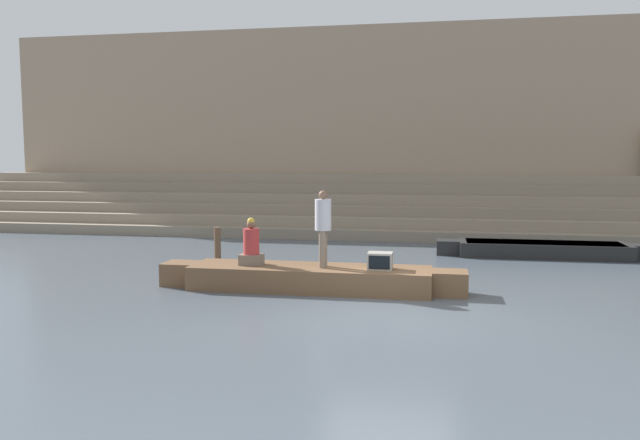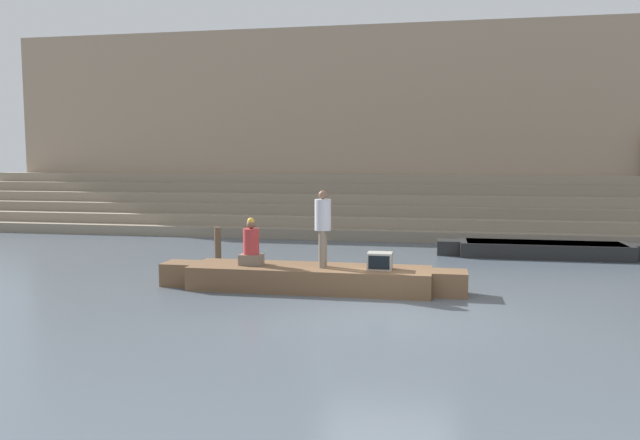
# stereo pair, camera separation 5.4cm
# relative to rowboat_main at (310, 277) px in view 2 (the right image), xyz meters

# --- Properties ---
(ground_plane) EXTENTS (120.00, 120.00, 0.00)m
(ground_plane) POSITION_rel_rowboat_main_xyz_m (1.87, -1.77, -0.27)
(ground_plane) COLOR #4C5660
(ghat_steps) EXTENTS (36.00, 3.60, 2.21)m
(ghat_steps) POSITION_rel_rowboat_main_xyz_m (1.87, 10.30, 0.53)
(ghat_steps) COLOR gray
(ghat_steps) RESTS_ON ground
(back_wall) EXTENTS (34.20, 1.28, 8.04)m
(back_wall) POSITION_rel_rowboat_main_xyz_m (1.87, 12.19, 3.72)
(back_wall) COLOR tan
(back_wall) RESTS_ON ground
(rowboat_main) EXTENTS (6.73, 1.43, 0.51)m
(rowboat_main) POSITION_rel_rowboat_main_xyz_m (0.00, 0.00, 0.00)
(rowboat_main) COLOR brown
(rowboat_main) RESTS_ON ground
(person_standing) EXTENTS (0.35, 0.35, 1.66)m
(person_standing) POSITION_rel_rowboat_main_xyz_m (0.30, -0.02, 1.20)
(person_standing) COLOR #756656
(person_standing) RESTS_ON rowboat_main
(person_rowing) EXTENTS (0.49, 0.39, 1.05)m
(person_rowing) POSITION_rel_rowboat_main_xyz_m (-1.32, -0.02, 0.65)
(person_rowing) COLOR #756656
(person_rowing) RESTS_ON rowboat_main
(tv_set) EXTENTS (0.52, 0.42, 0.36)m
(tv_set) POSITION_rel_rowboat_main_xyz_m (1.54, -0.07, 0.42)
(tv_set) COLOR #9E998E
(tv_set) RESTS_ON rowboat_main
(moored_boat_shore) EXTENTS (6.07, 1.32, 0.43)m
(moored_boat_shore) POSITION_rel_rowboat_main_xyz_m (5.76, 5.66, -0.04)
(moored_boat_shore) COLOR black
(moored_boat_shore) RESTS_ON ground
(mooring_post) EXTENTS (0.17, 0.17, 1.08)m
(mooring_post) POSITION_rel_rowboat_main_xyz_m (-2.88, 2.10, 0.27)
(mooring_post) COLOR brown
(mooring_post) RESTS_ON ground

